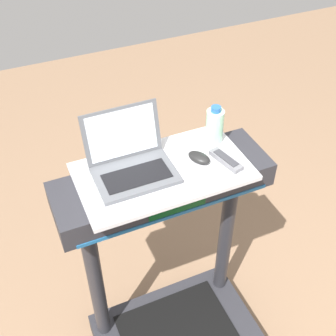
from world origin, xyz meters
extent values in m
cylinder|color=#28282D|center=(-0.34, 0.70, 0.57)|extent=(0.07, 0.07, 0.85)
cylinder|color=#28282D|center=(0.34, 0.70, 0.57)|extent=(0.07, 0.07, 0.85)
cube|color=#28282D|center=(0.00, 0.70, 1.05)|extent=(0.90, 0.28, 0.11)
cube|color=#0C3F19|center=(0.00, 0.56, 1.05)|extent=(0.24, 0.01, 0.06)
cube|color=#1E598C|center=(0.00, 0.56, 1.01)|extent=(0.81, 0.00, 0.02)
cube|color=silver|center=(0.00, 0.70, 1.12)|extent=(0.68, 0.38, 0.02)
cube|color=#515459|center=(-0.11, 0.70, 1.14)|extent=(0.31, 0.21, 0.02)
cube|color=black|center=(-0.11, 0.69, 1.15)|extent=(0.26, 0.12, 0.00)
cube|color=#515459|center=(-0.11, 0.84, 1.25)|extent=(0.31, 0.06, 0.21)
cube|color=white|center=(-0.11, 0.83, 1.25)|extent=(0.28, 0.05, 0.18)
ellipsoid|color=black|center=(0.16, 0.69, 1.15)|extent=(0.10, 0.12, 0.03)
cylinder|color=#9EDBB2|center=(0.27, 0.79, 1.20)|extent=(0.07, 0.07, 0.15)
cylinder|color=#2659A5|center=(0.27, 0.79, 1.29)|extent=(0.04, 0.04, 0.02)
cube|color=slate|center=(0.25, 0.64, 1.14)|extent=(0.08, 0.17, 0.02)
cube|color=#333338|center=(0.25, 0.64, 1.15)|extent=(0.06, 0.12, 0.00)
camera|label=1|loc=(-0.51, -0.50, 2.29)|focal=47.12mm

